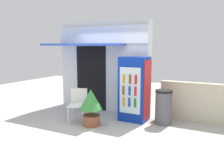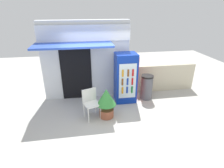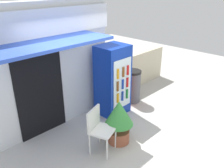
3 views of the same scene
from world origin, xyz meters
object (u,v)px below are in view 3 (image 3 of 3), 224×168
Objects in this scene: drink_cooler at (113,80)px; plastic_chair at (99,127)px; potted_plant_near_shop at (119,118)px; trash_bin at (133,86)px.

drink_cooler is 1.60m from plastic_chair.
plastic_chair is at bearing -146.21° from drink_cooler.
plastic_chair is 0.49m from potted_plant_near_shop.
trash_bin is at bearing 1.78° from drink_cooler.
plastic_chair is (-1.30, -0.87, -0.34)m from drink_cooler.
drink_cooler is at bearing -178.22° from trash_bin.
potted_plant_near_shop is at bearing -11.53° from plastic_chair.
drink_cooler reaches higher than plastic_chair.
plastic_chair is at bearing -157.11° from trash_bin.
potted_plant_near_shop is (-0.83, -0.97, -0.32)m from drink_cooler.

